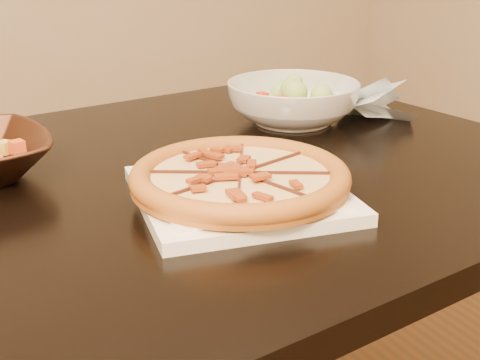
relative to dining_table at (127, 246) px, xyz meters
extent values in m
cube|color=black|center=(0.00, 0.00, 0.08)|extent=(1.51, 1.09, 0.04)
cylinder|color=black|center=(0.62, 0.37, -0.29)|extent=(0.07, 0.07, 0.71)
cube|color=white|center=(0.12, -0.14, 0.11)|extent=(0.31, 0.31, 0.02)
cube|color=white|center=(0.12, -0.14, 0.12)|extent=(0.26, 0.26, 0.00)
cylinder|color=#AB5B21|center=(0.12, -0.14, 0.13)|extent=(0.29, 0.29, 0.01)
torus|color=#AB5B21|center=(0.12, -0.14, 0.14)|extent=(0.30, 0.30, 0.03)
cylinder|color=#FFDAA5|center=(0.12, -0.14, 0.14)|extent=(0.24, 0.24, 0.01)
cube|color=#39170E|center=(0.12, -0.14, 0.14)|extent=(0.09, 0.28, 0.01)
cube|color=#39170E|center=(0.12, -0.14, 0.14)|extent=(0.26, 0.14, 0.01)
cube|color=#39170E|center=(0.12, -0.14, 0.14)|extent=(0.28, 0.09, 0.01)
cube|color=#39170E|center=(0.12, -0.14, 0.14)|extent=(0.14, 0.26, 0.01)
cube|color=#9E4611|center=(0.14, -0.13, 0.14)|extent=(0.03, 0.02, 0.00)
cube|color=#9E4611|center=(0.16, -0.11, 0.14)|extent=(0.03, 0.02, 0.00)
cube|color=#9E4611|center=(0.18, -0.08, 0.14)|extent=(0.03, 0.03, 0.00)
cube|color=#9E4611|center=(0.14, -0.11, 0.14)|extent=(0.02, 0.03, 0.00)
cube|color=#9E4611|center=(0.14, -0.08, 0.14)|extent=(0.02, 0.03, 0.00)
cube|color=#9E4611|center=(0.13, -0.05, 0.14)|extent=(0.02, 0.02, 0.00)
cube|color=#9E4611|center=(0.12, -0.10, 0.14)|extent=(0.02, 0.03, 0.00)
cube|color=#9E4611|center=(0.10, -0.08, 0.14)|extent=(0.02, 0.03, 0.00)
cube|color=#9E4611|center=(0.07, -0.06, 0.14)|extent=(0.03, 0.03, 0.00)
cube|color=#9E4611|center=(0.09, -0.11, 0.14)|extent=(0.03, 0.03, 0.00)
cube|color=#9E4611|center=(0.05, -0.10, 0.14)|extent=(0.03, 0.02, 0.00)
cube|color=#9E4611|center=(0.10, -0.13, 0.14)|extent=(0.03, 0.02, 0.00)
cube|color=#9E4611|center=(0.07, -0.14, 0.14)|extent=(0.02, 0.02, 0.00)
cube|color=#9E4611|center=(0.04, -0.16, 0.14)|extent=(0.03, 0.02, 0.00)
cube|color=#9E4611|center=(0.09, -0.15, 0.14)|extent=(0.03, 0.02, 0.00)
cube|color=#9E4611|center=(0.08, -0.18, 0.14)|extent=(0.03, 0.03, 0.00)
cube|color=#9E4611|center=(0.07, -0.21, 0.14)|extent=(0.02, 0.03, 0.00)
cube|color=#9E4611|center=(0.11, -0.18, 0.14)|extent=(0.02, 0.03, 0.00)
cube|color=#9E4611|center=(0.12, -0.21, 0.14)|extent=(0.02, 0.02, 0.00)
cube|color=#9E4611|center=(0.13, -0.16, 0.14)|extent=(0.02, 0.03, 0.00)
cube|color=#9E4611|center=(0.14, -0.18, 0.14)|extent=(0.02, 0.03, 0.00)
cube|color=#9E4611|center=(0.17, -0.20, 0.14)|extent=(0.03, 0.03, 0.00)
cube|color=#9E4611|center=(0.15, -0.15, 0.14)|extent=(0.03, 0.03, 0.00)
cube|color=#9E4611|center=(0.17, -0.16, 0.14)|extent=(0.03, 0.02, 0.00)
cube|color=#9E4611|center=(0.21, -0.15, 0.14)|extent=(0.03, 0.02, 0.00)
cube|color=#9E4611|center=(0.16, -0.13, 0.14)|extent=(0.02, 0.02, 0.00)
imported|color=silver|center=(0.39, 0.17, 0.14)|extent=(0.32, 0.32, 0.08)
sphere|color=#9AC763|center=(0.39, 0.17, 0.20)|extent=(0.04, 0.04, 0.04)
sphere|color=#9AC763|center=(0.41, 0.18, 0.20)|extent=(0.04, 0.04, 0.04)
sphere|color=#9AC763|center=(0.41, 0.21, 0.20)|extent=(0.04, 0.04, 0.04)
sphere|color=#9AC763|center=(0.39, 0.18, 0.20)|extent=(0.04, 0.04, 0.04)
sphere|color=#9AC763|center=(0.37, 0.19, 0.20)|extent=(0.04, 0.04, 0.04)
sphere|color=#9AC763|center=(0.39, 0.17, 0.20)|extent=(0.04, 0.04, 0.04)
sphere|color=#9AC763|center=(0.36, 0.16, 0.20)|extent=(0.04, 0.04, 0.04)
sphere|color=#9AC763|center=(0.36, 0.13, 0.20)|extent=(0.04, 0.04, 0.04)
sphere|color=#9AC763|center=(0.39, 0.15, 0.20)|extent=(0.04, 0.04, 0.04)
sphere|color=#9AC763|center=(0.41, 0.13, 0.20)|extent=(0.04, 0.04, 0.04)
sphere|color=#9AC763|center=(0.39, 0.16, 0.20)|extent=(0.04, 0.04, 0.04)
cube|color=red|center=(0.42, 0.19, 0.19)|extent=(0.02, 0.02, 0.01)
cube|color=red|center=(0.36, 0.14, 0.19)|extent=(0.02, 0.02, 0.01)
camera|label=1|loc=(-0.26, -0.88, 0.45)|focal=50.00mm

